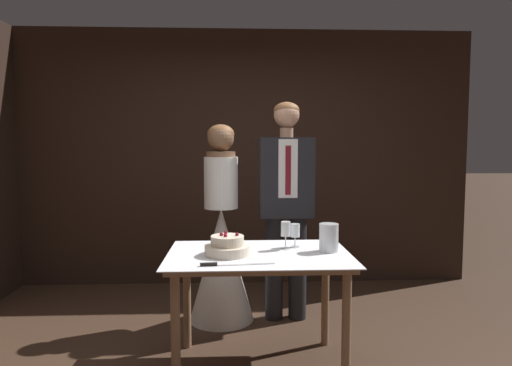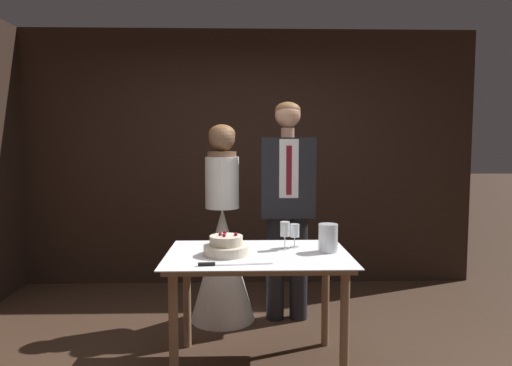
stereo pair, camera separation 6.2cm
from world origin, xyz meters
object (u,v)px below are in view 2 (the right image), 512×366
object	(u,v)px
wine_glass_near	(294,232)
bride	(222,248)
cake_knife	(221,264)
hurricane_candle	(328,239)
tiered_cake	(226,247)
wine_glass_middle	(285,230)
groom	(287,198)
cake_table	(258,268)

from	to	relation	value
wine_glass_near	bride	size ratio (longest dim) A/B	0.10
cake_knife	hurricane_candle	xyz separation A→B (m)	(0.69, 0.32, 0.08)
hurricane_candle	bride	xyz separation A→B (m)	(-0.74, 0.81, -0.25)
tiered_cake	wine_glass_near	distance (m)	0.51
bride	wine_glass_middle	bearing A→B (deg)	-58.02
bride	groom	xyz separation A→B (m)	(0.54, -0.00, 0.42)
wine_glass_near	cake_table	bearing A→B (deg)	-146.81
cake_knife	wine_glass_middle	size ratio (longest dim) A/B	2.33
wine_glass_middle	bride	size ratio (longest dim) A/B	0.12
hurricane_candle	groom	world-z (taller)	groom
hurricane_candle	wine_glass_middle	bearing A→B (deg)	165.30
tiered_cake	cake_knife	world-z (taller)	tiered_cake
wine_glass_middle	hurricane_candle	bearing A→B (deg)	-14.70
wine_glass_near	bride	distance (m)	0.89
wine_glass_middle	groom	world-z (taller)	groom
bride	hurricane_candle	bearing A→B (deg)	-47.56
wine_glass_middle	hurricane_candle	xyz separation A→B (m)	(0.28, -0.07, -0.05)
wine_glass_near	hurricane_candle	size ratio (longest dim) A/B	0.88
bride	cake_table	bearing A→B (deg)	-72.09
tiered_cake	groom	distance (m)	1.01
wine_glass_near	wine_glass_middle	size ratio (longest dim) A/B	0.86
groom	hurricane_candle	bearing A→B (deg)	-76.39
wine_glass_middle	cake_table	bearing A→B (deg)	-150.34
cake_table	hurricane_candle	bearing A→B (deg)	4.03
bride	groom	bearing A→B (deg)	-0.06
tiered_cake	bride	distance (m)	0.90
cake_knife	wine_glass_middle	world-z (taller)	wine_glass_middle
wine_glass_middle	bride	xyz separation A→B (m)	(-0.46, 0.73, -0.29)
cake_table	bride	bearing A→B (deg)	107.91
cake_table	bride	size ratio (longest dim) A/B	0.73
cake_knife	groom	size ratio (longest dim) A/B	0.24
groom	cake_knife	bearing A→B (deg)	-113.71
tiered_cake	wine_glass_middle	distance (m)	0.42
cake_knife	wine_glass_middle	distance (m)	0.59
cake_table	bride	xyz separation A→B (m)	(-0.27, 0.84, -0.06)
cake_knife	hurricane_candle	distance (m)	0.77
cake_table	tiered_cake	distance (m)	0.26
tiered_cake	groom	bearing A→B (deg)	61.27
wine_glass_middle	groom	size ratio (longest dim) A/B	0.10
tiered_cake	hurricane_candle	xyz separation A→B (m)	(0.67, 0.06, 0.04)
wine_glass_near	hurricane_candle	world-z (taller)	hurricane_candle
wine_glass_near	bride	bearing A→B (deg)	128.38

